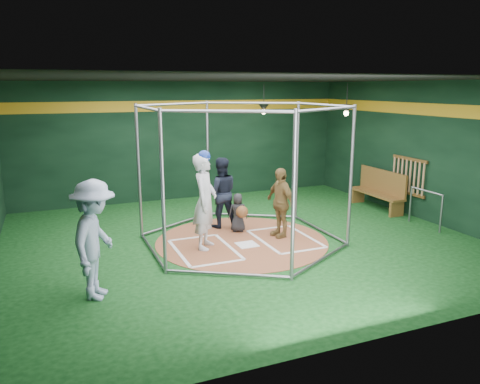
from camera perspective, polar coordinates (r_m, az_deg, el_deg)
name	(u,v)px	position (r m, az deg, el deg)	size (l,w,h in m)	color
room_shell	(242,163)	(10.01, 0.20, 3.55)	(10.10, 9.10, 3.53)	#0C3711
clay_disc	(242,241)	(10.43, 0.21, -5.99)	(3.80, 3.80, 0.01)	brown
home_plate	(247,245)	(10.16, 0.86, -6.42)	(0.43, 0.43, 0.01)	white
batter_box_left	(204,250)	(9.89, -4.36, -7.01)	(1.17, 1.77, 0.01)	white
batter_box_right	(285,239)	(10.59, 5.51, -5.68)	(1.17, 1.77, 0.01)	white
batting_cage	(242,175)	(10.05, 0.22, 2.11)	(4.05, 4.67, 3.00)	gray
bat_rack	(408,176)	(13.11, 19.82, 1.86)	(0.07, 1.25, 0.98)	brown
pendant_lamp_near	(264,108)	(14.07, 2.91, 10.23)	(0.34, 0.34, 0.90)	black
pendant_lamp_far	(346,109)	(13.59, 12.85, 9.84)	(0.34, 0.34, 0.90)	black
batter_figure	(205,200)	(9.75, -4.31, -1.04)	(0.80, 0.88, 2.08)	silver
visitor_leopard	(280,202)	(10.58, 4.92, -1.28)	(0.92, 0.38, 1.58)	#A58447
catcher_figure	(239,212)	(10.92, -0.18, -2.50)	(0.52, 0.60, 0.91)	black
umpire	(221,193)	(11.24, -2.37, -0.07)	(0.83, 0.64, 1.70)	black
bystander_blue	(95,240)	(7.81, -17.27, -5.60)	(1.26, 0.72, 1.95)	#9DB0D0
dugout_bench	(379,189)	(13.58, 16.63, 0.33)	(0.44, 1.88, 1.10)	brown
steel_railing	(426,202)	(12.18, 21.71, -1.19)	(0.05, 1.06, 0.92)	gray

